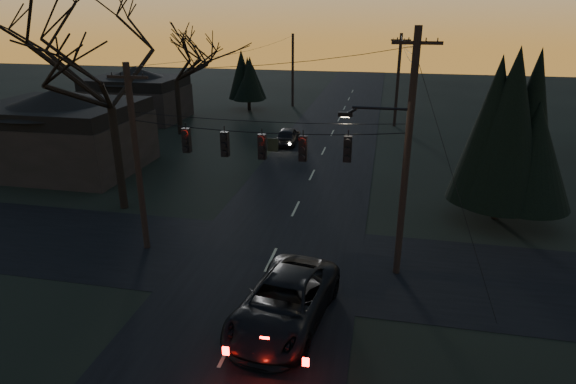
% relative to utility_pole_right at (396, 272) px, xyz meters
% --- Properties ---
extents(main_road, '(8.00, 120.00, 0.02)m').
position_rel_utility_pole_right_xyz_m(main_road, '(-5.50, 10.00, 0.01)').
color(main_road, black).
rests_on(main_road, ground).
extents(cross_road, '(60.00, 7.00, 0.02)m').
position_rel_utility_pole_right_xyz_m(cross_road, '(-5.50, 0.00, 0.01)').
color(cross_road, black).
rests_on(cross_road, ground).
extents(utility_pole_right, '(5.00, 0.30, 10.00)m').
position_rel_utility_pole_right_xyz_m(utility_pole_right, '(0.00, 0.00, 0.00)').
color(utility_pole_right, black).
rests_on(utility_pole_right, ground).
extents(utility_pole_left, '(1.80, 0.30, 8.50)m').
position_rel_utility_pole_right_xyz_m(utility_pole_left, '(-11.50, 0.00, 0.00)').
color(utility_pole_left, black).
rests_on(utility_pole_left, ground).
extents(utility_pole_far_r, '(1.80, 0.30, 8.50)m').
position_rel_utility_pole_right_xyz_m(utility_pole_far_r, '(0.00, 28.00, 0.00)').
color(utility_pole_far_r, black).
rests_on(utility_pole_far_r, ground).
extents(utility_pole_far_l, '(0.30, 0.30, 8.00)m').
position_rel_utility_pole_right_xyz_m(utility_pole_far_l, '(-11.50, 36.00, 0.00)').
color(utility_pole_far_l, black).
rests_on(utility_pole_far_l, ground).
extents(span_signal_assembly, '(11.50, 0.44, 1.52)m').
position_rel_utility_pole_right_xyz_m(span_signal_assembly, '(-5.74, 0.00, 5.30)').
color(span_signal_assembly, black).
rests_on(span_signal_assembly, ground).
extents(bare_tree_left, '(9.86, 9.86, 11.41)m').
position_rel_utility_pole_right_xyz_m(bare_tree_left, '(-15.05, 4.26, 7.98)').
color(bare_tree_left, black).
rests_on(bare_tree_left, ground).
extents(evergreen_right, '(4.45, 4.45, 7.80)m').
position_rel_utility_pole_right_xyz_m(evergreen_right, '(5.22, 6.85, 4.49)').
color(evergreen_right, black).
rests_on(evergreen_right, ground).
extents(bare_tree_dist, '(7.86, 7.86, 9.53)m').
position_rel_utility_pole_right_xyz_m(bare_tree_dist, '(-18.85, 20.98, 6.66)').
color(bare_tree_dist, black).
rests_on(bare_tree_dist, ground).
extents(evergreen_dist, '(3.52, 3.52, 6.31)m').
position_rel_utility_pole_right_xyz_m(evergreen_dist, '(-15.78, 32.77, 3.75)').
color(evergreen_dist, black).
rests_on(evergreen_dist, ground).
extents(house_left_near, '(10.00, 8.00, 5.60)m').
position_rel_utility_pole_right_xyz_m(house_left_near, '(-22.50, 10.00, 2.80)').
color(house_left_near, black).
rests_on(house_left_near, ground).
extents(house_left_far, '(9.00, 7.00, 5.20)m').
position_rel_utility_pole_right_xyz_m(house_left_far, '(-25.50, 26.00, 2.60)').
color(house_left_far, black).
rests_on(house_left_far, ground).
extents(suv_near, '(3.60, 6.34, 1.67)m').
position_rel_utility_pole_right_xyz_m(suv_near, '(-3.96, -4.36, 0.83)').
color(suv_near, black).
rests_on(suv_near, ground).
extents(sedan_oncoming_a, '(1.68, 4.11, 1.40)m').
position_rel_utility_pole_right_xyz_m(sedan_oncoming_a, '(-8.70, 19.54, 0.70)').
color(sedan_oncoming_a, black).
rests_on(sedan_oncoming_a, ground).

